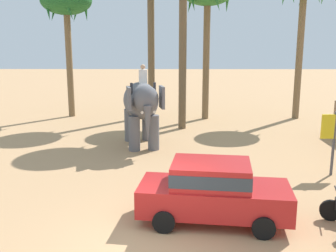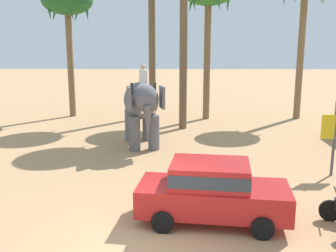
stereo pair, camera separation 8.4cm
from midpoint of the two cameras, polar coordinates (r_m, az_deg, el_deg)
ground_plane at (r=10.13m, az=-2.74°, el=-16.87°), size 120.00×120.00×0.00m
car_sedan_foreground at (r=11.04m, az=6.24°, el=-9.06°), size 4.28×2.26×1.70m
elephant_with_mahout at (r=18.44m, az=-3.96°, el=3.07°), size 2.28×4.01×3.88m
palm_tree_far_back at (r=26.64m, az=-14.51°, el=16.58°), size 3.20×3.20×8.25m
signboard_yellow at (r=15.65m, az=22.71°, el=-0.65°), size 1.00×0.10×2.40m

